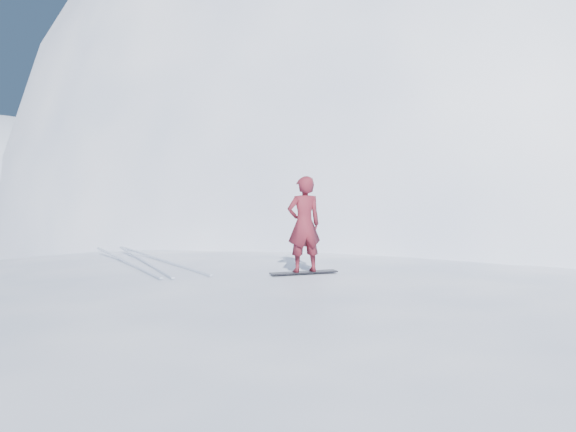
% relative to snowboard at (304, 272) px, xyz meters
% --- Properties ---
extents(ground, '(400.00, 400.00, 0.00)m').
position_rel_snowboard_xyz_m(ground, '(-1.53, -1.37, -2.41)').
color(ground, white).
rests_on(ground, ground).
extents(near_ridge, '(36.00, 28.00, 4.80)m').
position_rel_snowboard_xyz_m(near_ridge, '(-0.53, 1.63, -2.41)').
color(near_ridge, white).
rests_on(near_ridge, ground).
extents(summit_peak, '(60.00, 56.00, 56.00)m').
position_rel_snowboard_xyz_m(summit_peak, '(20.47, 24.63, -2.41)').
color(summit_peak, white).
rests_on(summit_peak, ground).
extents(peak_shoulder, '(28.00, 24.00, 18.00)m').
position_rel_snowboard_xyz_m(peak_shoulder, '(8.47, 18.63, -2.41)').
color(peak_shoulder, white).
rests_on(peak_shoulder, ground).
extents(wind_bumps, '(16.00, 14.40, 1.00)m').
position_rel_snowboard_xyz_m(wind_bumps, '(-2.08, 0.75, -2.41)').
color(wind_bumps, white).
rests_on(wind_bumps, ground).
extents(snowboard, '(1.40, 0.27, 0.02)m').
position_rel_snowboard_xyz_m(snowboard, '(0.00, 0.00, 0.00)').
color(snowboard, black).
rests_on(snowboard, near_ridge).
extents(snowboarder, '(0.71, 0.47, 1.92)m').
position_rel_snowboard_xyz_m(snowboarder, '(0.00, 0.00, 0.97)').
color(snowboarder, maroon).
rests_on(snowboarder, snowboard).
extents(board_tracks, '(2.15, 5.96, 0.04)m').
position_rel_snowboard_xyz_m(board_tracks, '(-2.96, 3.15, 0.01)').
color(board_tracks, silver).
rests_on(board_tracks, ground).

